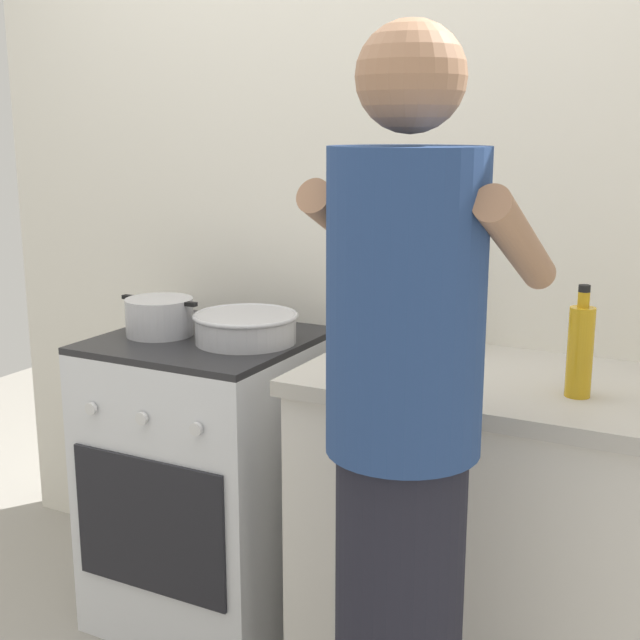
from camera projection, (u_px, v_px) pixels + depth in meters
back_wall at (424, 218)px, 2.52m from camera, size 3.20×0.10×2.50m
countertop at (494, 540)px, 2.24m from camera, size 1.00×0.60×0.90m
stove_range at (210, 478)px, 2.64m from camera, size 0.60×0.62×0.90m
pot at (160, 317)px, 2.56m from camera, size 0.27×0.20×0.11m
mixing_bowl at (246, 326)px, 2.47m from camera, size 0.31×0.31×0.09m
utensil_crock at (443, 314)px, 2.40m from camera, size 0.10×0.10×0.33m
oil_bottle at (580, 350)px, 1.96m from camera, size 0.06×0.06×0.26m
person at (403, 468)px, 1.67m from camera, size 0.41×0.50×1.70m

